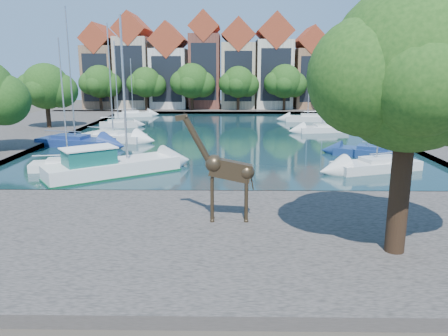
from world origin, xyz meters
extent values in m
plane|color=#38332B|center=(0.00, 0.00, 0.00)|extent=(160.00, 160.00, 0.00)
cube|color=black|center=(0.00, 24.00, 0.04)|extent=(38.00, 50.00, 0.08)
cube|color=#544D49|center=(0.00, -7.00, 0.25)|extent=(50.00, 14.00, 0.50)
cube|color=#544D49|center=(0.00, 56.00, 0.25)|extent=(60.00, 16.00, 0.50)
cube|color=#544D49|center=(-25.00, 24.00, 0.25)|extent=(14.00, 52.00, 0.50)
cube|color=#544D49|center=(25.00, 24.00, 0.25)|extent=(14.00, 52.00, 0.50)
cylinder|color=#332114|center=(7.50, -9.00, 3.25)|extent=(0.80, 0.80, 5.50)
sphere|color=#193F12|center=(7.50, -9.00, 7.92)|extent=(6.40, 6.40, 6.40)
sphere|color=#193F12|center=(5.74, -9.40, 7.60)|extent=(4.48, 4.48, 4.48)
cube|color=#856248|center=(-23.00, 56.00, 6.00)|extent=(5.39, 9.00, 11.00)
cube|color=#A53821|center=(-23.00, 56.00, 12.71)|extent=(5.44, 9.18, 5.44)
cube|color=black|center=(-23.00, 51.52, 6.00)|extent=(4.40, 0.05, 8.25)
cube|color=#B7A58D|center=(-17.00, 56.00, 6.75)|extent=(5.88, 9.00, 12.50)
cube|color=#A53821|center=(-17.00, 56.00, 14.32)|extent=(5.94, 9.18, 5.94)
cube|color=black|center=(-17.00, 51.52, 6.75)|extent=(4.80, 0.05, 9.38)
cube|color=silver|center=(-10.50, 56.00, 5.75)|extent=(6.37, 9.00, 10.50)
cube|color=#A53821|center=(-10.50, 56.00, 12.43)|extent=(6.43, 9.18, 6.43)
cube|color=black|center=(-10.50, 51.52, 5.75)|extent=(5.20, 0.05, 7.88)
cube|color=brown|center=(-4.00, 56.00, 7.00)|extent=(5.39, 9.00, 13.00)
cube|color=#A53821|center=(-4.00, 56.00, 14.71)|extent=(5.44, 9.18, 5.44)
cube|color=black|center=(-4.00, 51.52, 7.00)|extent=(4.40, 0.05, 9.75)
cube|color=tan|center=(2.00, 56.00, 6.25)|extent=(5.88, 9.00, 11.50)
cube|color=#A53821|center=(2.00, 56.00, 13.32)|extent=(5.94, 9.18, 5.94)
cube|color=black|center=(2.00, 51.52, 6.25)|extent=(4.80, 0.05, 8.62)
cube|color=beige|center=(8.50, 56.00, 6.50)|extent=(6.37, 9.00, 12.00)
cube|color=#A53821|center=(8.50, 56.00, 13.93)|extent=(6.43, 9.18, 6.43)
cube|color=black|center=(8.50, 51.52, 6.50)|extent=(5.20, 0.05, 9.00)
cube|color=#8A6042|center=(15.00, 56.00, 5.75)|extent=(5.39, 9.00, 10.50)
cube|color=#A53821|center=(15.00, 56.00, 12.21)|extent=(5.44, 9.18, 5.44)
cube|color=black|center=(15.00, 51.52, 5.75)|extent=(4.40, 0.05, 7.88)
cylinder|color=#332114|center=(-22.00, 50.50, 2.10)|extent=(0.50, 0.50, 3.20)
sphere|color=#1B4012|center=(-22.00, 50.50, 5.38)|extent=(5.60, 5.60, 5.60)
sphere|color=#1B4012|center=(-20.32, 50.80, 4.82)|extent=(4.20, 4.20, 4.20)
sphere|color=#1B4012|center=(-23.54, 50.10, 5.10)|extent=(3.92, 3.92, 3.92)
cylinder|color=#332114|center=(-14.00, 50.50, 2.10)|extent=(0.50, 0.50, 3.20)
sphere|color=#1B4012|center=(-14.00, 50.50, 5.26)|extent=(5.20, 5.20, 5.20)
sphere|color=#1B4012|center=(-12.44, 50.80, 4.74)|extent=(3.90, 3.90, 3.90)
sphere|color=#1B4012|center=(-15.43, 50.10, 5.00)|extent=(3.64, 3.64, 3.64)
cylinder|color=#332114|center=(-6.00, 50.50, 2.10)|extent=(0.50, 0.50, 3.20)
sphere|color=#1B4012|center=(-6.00, 50.50, 5.50)|extent=(6.00, 6.00, 6.00)
sphere|color=#1B4012|center=(-4.20, 50.80, 4.90)|extent=(4.50, 4.50, 4.50)
sphere|color=#1B4012|center=(-7.65, 50.10, 5.20)|extent=(4.20, 4.20, 4.20)
cylinder|color=#332114|center=(2.00, 50.50, 2.10)|extent=(0.50, 0.50, 3.20)
sphere|color=#1B4012|center=(2.00, 50.50, 5.32)|extent=(5.40, 5.40, 5.40)
sphere|color=#1B4012|center=(3.62, 50.80, 4.78)|extent=(4.05, 4.05, 4.05)
sphere|color=#1B4012|center=(0.51, 50.10, 5.05)|extent=(3.78, 3.78, 3.78)
cylinder|color=#332114|center=(10.00, 50.50, 2.10)|extent=(0.50, 0.50, 3.20)
sphere|color=#1B4012|center=(10.00, 50.50, 5.44)|extent=(5.80, 5.80, 5.80)
sphere|color=#1B4012|center=(11.74, 50.80, 4.86)|extent=(4.35, 4.35, 4.35)
sphere|color=#1B4012|center=(8.40, 50.10, 5.15)|extent=(4.06, 4.06, 4.06)
cylinder|color=#332114|center=(18.00, 50.50, 2.10)|extent=(0.50, 0.50, 3.20)
sphere|color=#1B4012|center=(18.00, 50.50, 5.26)|extent=(5.20, 5.20, 5.20)
sphere|color=#1B4012|center=(19.56, 50.80, 4.74)|extent=(3.90, 3.90, 3.90)
sphere|color=#1B4012|center=(16.57, 50.10, 5.00)|extent=(3.64, 3.64, 3.64)
sphere|color=#1B4012|center=(-19.20, 12.30, 5.10)|extent=(4.50, 4.50, 4.50)
cylinder|color=#332114|center=(-22.00, 28.00, 2.20)|extent=(0.54, 0.54, 3.40)
sphere|color=#1B4012|center=(-22.00, 28.00, 5.58)|extent=(5.60, 5.60, 5.60)
sphere|color=#1B4012|center=(-20.32, 28.30, 5.02)|extent=(4.20, 4.20, 4.20)
sphere|color=#1B4012|center=(-23.54, 27.60, 5.30)|extent=(3.92, 3.92, 3.92)
cylinder|color=#392C1C|center=(-0.21, -5.63, 1.60)|extent=(0.17, 0.17, 2.20)
cylinder|color=#392C1C|center=(-0.21, -5.16, 1.60)|extent=(0.17, 0.17, 2.20)
cylinder|color=#392C1C|center=(1.47, -5.61, 1.60)|extent=(0.17, 0.17, 2.20)
cylinder|color=#392C1C|center=(1.47, -5.15, 1.60)|extent=(0.17, 0.17, 2.20)
cube|color=#392C1C|center=(0.68, -5.39, 3.07)|extent=(2.14, 0.60, 1.29)
cylinder|color=#392C1C|center=(-0.88, -5.40, 4.50)|extent=(1.41, 0.33, 2.28)
cube|color=#392C1C|center=(-1.64, -5.41, 5.62)|extent=(0.61, 0.19, 0.35)
cube|color=silver|center=(-8.00, 5.31, 0.76)|extent=(9.56, 7.94, 1.35)
cube|color=#13544B|center=(-9.40, 4.32, 1.64)|extent=(4.03, 3.73, 1.25)
cylinder|color=#B2B2B7|center=(-7.07, 5.97, 6.32)|extent=(0.17, 0.17, 10.40)
cube|color=silver|center=(-12.00, 7.14, 0.49)|extent=(5.89, 2.94, 0.81)
cube|color=silver|center=(-12.00, 7.14, 0.76)|extent=(2.67, 1.79, 0.45)
cylinder|color=#B2B2B7|center=(-12.00, 7.14, 5.37)|extent=(0.11, 0.11, 9.32)
cube|color=navy|center=(-15.00, 17.35, 0.59)|extent=(8.12, 4.61, 1.02)
cube|color=navy|center=(-15.00, 17.35, 0.93)|extent=(3.74, 2.70, 0.57)
cylinder|color=#B2B2B7|center=(-15.00, 17.35, 7.20)|extent=(0.14, 0.14, 12.67)
cube|color=silver|center=(-12.00, 20.61, 0.57)|extent=(7.37, 4.48, 0.97)
cube|color=silver|center=(-12.00, 20.61, 0.89)|extent=(3.42, 2.57, 0.54)
cylinder|color=#B2B2B7|center=(-12.00, 20.61, 6.57)|extent=(0.13, 0.13, 11.47)
cube|color=beige|center=(-14.10, 31.12, 0.56)|extent=(5.15, 3.01, 0.97)
cube|color=beige|center=(-14.10, 31.12, 0.89)|extent=(2.38, 1.74, 0.54)
cylinder|color=#B2B2B7|center=(-14.10, 31.12, 5.97)|extent=(0.13, 0.13, 10.28)
cube|color=white|center=(-15.00, 44.00, 0.50)|extent=(6.23, 3.84, 0.84)
cube|color=white|center=(-15.00, 44.00, 0.78)|extent=(2.90, 2.19, 0.47)
cylinder|color=#B2B2B7|center=(-15.00, 44.00, 4.94)|extent=(0.11, 0.11, 8.41)
cube|color=silver|center=(12.00, 7.20, 0.54)|extent=(7.29, 4.54, 0.92)
cube|color=silver|center=(12.00, 7.20, 0.85)|extent=(3.40, 2.58, 0.51)
cylinder|color=#B2B2B7|center=(12.00, 7.20, 5.14)|extent=(0.12, 0.12, 8.69)
cube|color=navy|center=(13.04, 12.62, 0.52)|extent=(6.21, 4.35, 0.89)
cube|color=navy|center=(13.04, 12.62, 0.82)|extent=(2.95, 2.39, 0.49)
cylinder|color=#B2B2B7|center=(13.04, 12.62, 5.52)|extent=(0.12, 0.12, 9.49)
cube|color=silver|center=(12.00, 27.51, 0.52)|extent=(6.42, 3.41, 0.87)
cube|color=silver|center=(12.00, 27.51, 0.81)|extent=(2.93, 2.04, 0.48)
cylinder|color=#B2B2B7|center=(12.00, 27.51, 5.61)|extent=(0.12, 0.12, 9.70)
cube|color=beige|center=(12.00, 38.07, 0.58)|extent=(6.54, 2.90, 1.00)
cube|color=beige|center=(12.00, 38.07, 0.92)|extent=(2.93, 1.85, 0.56)
cylinder|color=#B2B2B7|center=(12.00, 38.07, 4.67)|extent=(0.13, 0.13, 7.62)
camera|label=1|loc=(0.68, -25.98, 7.99)|focal=35.00mm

